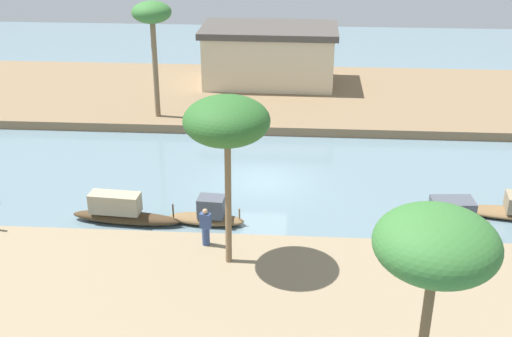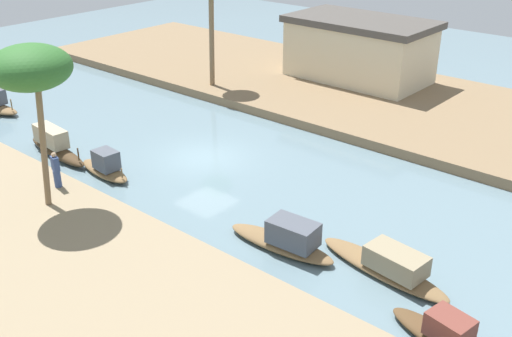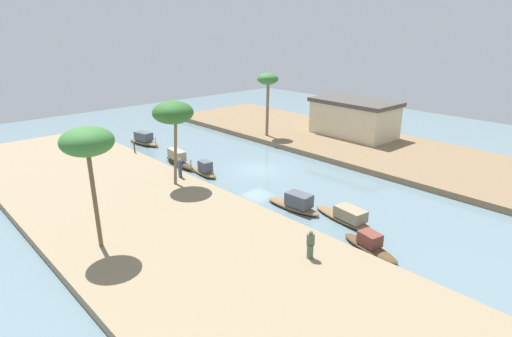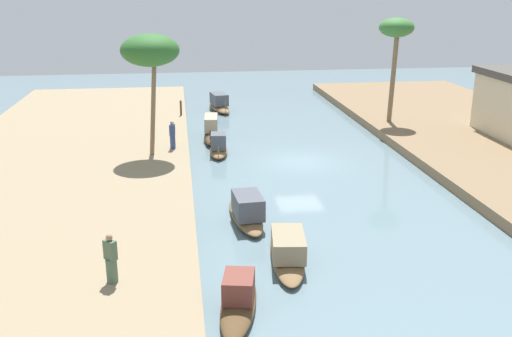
{
  "view_description": "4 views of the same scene",
  "coord_description": "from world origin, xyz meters",
  "px_view_note": "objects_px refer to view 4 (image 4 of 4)",
  "views": [
    {
      "loc": [
        1.62,
        -29.12,
        14.15
      ],
      "look_at": [
        -0.29,
        -0.94,
        1.13
      ],
      "focal_mm": 45.25,
      "sensor_mm": 36.0,
      "label": 1
    },
    {
      "loc": [
        19.41,
        -19.02,
        12.33
      ],
      "look_at": [
        4.28,
        -1.13,
        1.14
      ],
      "focal_mm": 41.88,
      "sensor_mm": 36.0,
      "label": 2
    },
    {
      "loc": [
        26.67,
        -24.78,
        12.65
      ],
      "look_at": [
        0.78,
        -1.02,
        0.55
      ],
      "focal_mm": 29.91,
      "sensor_mm": 36.0,
      "label": 3
    },
    {
      "loc": [
        30.45,
        -6.61,
        9.45
      ],
      "look_at": [
        4.41,
        -3.09,
        1.13
      ],
      "focal_mm": 40.61,
      "sensor_mm": 36.0,
      "label": 4
    }
  ],
  "objects_px": {
    "sampan_downstream_large": "(288,249)",
    "palm_tree_left_near": "(150,51)",
    "sampan_with_tall_canopy": "(247,211)",
    "palm_tree_right_tall": "(396,32)",
    "mooring_post": "(181,108)",
    "sampan_open_hull": "(219,147)",
    "sampan_with_red_awning": "(219,104)",
    "person_by_mooring": "(172,135)",
    "person_on_near_bank": "(111,261)",
    "sampan_near_left_bank": "(211,130)",
    "sampan_foreground": "(239,298)"
  },
  "relations": [
    {
      "from": "sampan_downstream_large",
      "to": "sampan_near_left_bank",
      "type": "bearing_deg",
      "value": -167.61
    },
    {
      "from": "sampan_downstream_large",
      "to": "sampan_foreground",
      "type": "height_order",
      "value": "sampan_foreground"
    },
    {
      "from": "sampan_with_tall_canopy",
      "to": "mooring_post",
      "type": "distance_m",
      "value": 19.18
    },
    {
      "from": "sampan_with_tall_canopy",
      "to": "sampan_foreground",
      "type": "xyz_separation_m",
      "value": [
        6.8,
        -1.05,
        -0.12
      ]
    },
    {
      "from": "mooring_post",
      "to": "palm_tree_right_tall",
      "type": "height_order",
      "value": "palm_tree_right_tall"
    },
    {
      "from": "sampan_foreground",
      "to": "sampan_open_hull",
      "type": "xyz_separation_m",
      "value": [
        -17.12,
        0.64,
        0.06
      ]
    },
    {
      "from": "person_on_near_bank",
      "to": "palm_tree_right_tall",
      "type": "relative_size",
      "value": 0.24
    },
    {
      "from": "sampan_with_tall_canopy",
      "to": "palm_tree_right_tall",
      "type": "distance_m",
      "value": 20.02
    },
    {
      "from": "sampan_foreground",
      "to": "mooring_post",
      "type": "distance_m",
      "value": 25.86
    },
    {
      "from": "person_on_near_bank",
      "to": "person_by_mooring",
      "type": "height_order",
      "value": "person_on_near_bank"
    },
    {
      "from": "sampan_open_hull",
      "to": "palm_tree_left_near",
      "type": "height_order",
      "value": "palm_tree_left_near"
    },
    {
      "from": "sampan_open_hull",
      "to": "person_by_mooring",
      "type": "height_order",
      "value": "person_by_mooring"
    },
    {
      "from": "palm_tree_right_tall",
      "to": "sampan_with_tall_canopy",
      "type": "bearing_deg",
      "value": -37.94
    },
    {
      "from": "sampan_foreground",
      "to": "mooring_post",
      "type": "bearing_deg",
      "value": -165.53
    },
    {
      "from": "sampan_downstream_large",
      "to": "person_on_near_bank",
      "type": "bearing_deg",
      "value": -65.52
    },
    {
      "from": "sampan_downstream_large",
      "to": "palm_tree_left_near",
      "type": "relative_size",
      "value": 0.82
    },
    {
      "from": "sampan_foreground",
      "to": "palm_tree_right_tall",
      "type": "height_order",
      "value": "palm_tree_right_tall"
    },
    {
      "from": "sampan_downstream_large",
      "to": "person_by_mooring",
      "type": "distance_m",
      "value": 14.33
    },
    {
      "from": "sampan_with_tall_canopy",
      "to": "palm_tree_right_tall",
      "type": "relative_size",
      "value": 0.66
    },
    {
      "from": "sampan_near_left_bank",
      "to": "sampan_with_red_awning",
      "type": "xyz_separation_m",
      "value": [
        -8.67,
        1.16,
        -0.03
      ]
    },
    {
      "from": "palm_tree_left_near",
      "to": "mooring_post",
      "type": "bearing_deg",
      "value": 171.36
    },
    {
      "from": "person_by_mooring",
      "to": "mooring_post",
      "type": "height_order",
      "value": "person_by_mooring"
    },
    {
      "from": "palm_tree_left_near",
      "to": "palm_tree_right_tall",
      "type": "distance_m",
      "value": 16.88
    },
    {
      "from": "sampan_downstream_large",
      "to": "sampan_near_left_bank",
      "type": "distance_m",
      "value": 17.87
    },
    {
      "from": "sampan_downstream_large",
      "to": "sampan_open_hull",
      "type": "xyz_separation_m",
      "value": [
        -13.98,
        -1.46,
        0.03
      ]
    },
    {
      "from": "sampan_downstream_large",
      "to": "sampan_foreground",
      "type": "xyz_separation_m",
      "value": [
        3.14,
        -2.1,
        -0.03
      ]
    },
    {
      "from": "sampan_near_left_bank",
      "to": "palm_tree_left_near",
      "type": "relative_size",
      "value": 0.76
    },
    {
      "from": "palm_tree_left_near",
      "to": "palm_tree_right_tall",
      "type": "xyz_separation_m",
      "value": [
        -6.05,
        15.75,
        0.39
      ]
    },
    {
      "from": "sampan_foreground",
      "to": "palm_tree_right_tall",
      "type": "xyz_separation_m",
      "value": [
        -21.86,
        12.79,
        6.17
      ]
    },
    {
      "from": "sampan_with_tall_canopy",
      "to": "sampan_with_red_awning",
      "type": "relative_size",
      "value": 0.97
    },
    {
      "from": "person_by_mooring",
      "to": "person_on_near_bank",
      "type": "bearing_deg",
      "value": 7.01
    },
    {
      "from": "sampan_open_hull",
      "to": "person_on_near_bank",
      "type": "distance_m",
      "value": 16.5
    },
    {
      "from": "sampan_near_left_bank",
      "to": "person_on_near_bank",
      "type": "distance_m",
      "value": 20.14
    },
    {
      "from": "sampan_downstream_large",
      "to": "sampan_with_red_awning",
      "type": "relative_size",
      "value": 1.14
    },
    {
      "from": "sampan_with_red_awning",
      "to": "sampan_near_left_bank",
      "type": "bearing_deg",
      "value": -17.48
    },
    {
      "from": "person_on_near_bank",
      "to": "sampan_with_red_awning",
      "type": "bearing_deg",
      "value": -58.49
    },
    {
      "from": "mooring_post",
      "to": "palm_tree_right_tall",
      "type": "bearing_deg",
      "value": 74.45
    },
    {
      "from": "mooring_post",
      "to": "sampan_open_hull",
      "type": "bearing_deg",
      "value": 13.45
    },
    {
      "from": "person_on_near_bank",
      "to": "palm_tree_left_near",
      "type": "bearing_deg",
      "value": -51.14
    },
    {
      "from": "sampan_near_left_bank",
      "to": "person_on_near_bank",
      "type": "xyz_separation_m",
      "value": [
        19.67,
        -4.29,
        0.69
      ]
    },
    {
      "from": "person_on_near_bank",
      "to": "palm_tree_left_near",
      "type": "relative_size",
      "value": 0.25
    },
    {
      "from": "sampan_with_tall_canopy",
      "to": "sampan_open_hull",
      "type": "distance_m",
      "value": 10.33
    },
    {
      "from": "sampan_with_red_awning",
      "to": "sampan_open_hull",
      "type": "relative_size",
      "value": 1.36
    },
    {
      "from": "sampan_with_red_awning",
      "to": "sampan_foreground",
      "type": "height_order",
      "value": "sampan_with_red_awning"
    },
    {
      "from": "sampan_with_red_awning",
      "to": "person_on_near_bank",
      "type": "relative_size",
      "value": 2.86
    },
    {
      "from": "sampan_open_hull",
      "to": "sampan_with_red_awning",
      "type": "bearing_deg",
      "value": -179.92
    },
    {
      "from": "person_by_mooring",
      "to": "palm_tree_left_near",
      "type": "relative_size",
      "value": 0.25
    },
    {
      "from": "sampan_open_hull",
      "to": "mooring_post",
      "type": "bearing_deg",
      "value": -162.13
    },
    {
      "from": "sampan_with_red_awning",
      "to": "palm_tree_right_tall",
      "type": "xyz_separation_m",
      "value": [
        7.75,
        11.2,
        6.03
      ]
    },
    {
      "from": "sampan_with_tall_canopy",
      "to": "sampan_near_left_bank",
      "type": "bearing_deg",
      "value": 178.35
    }
  ]
}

